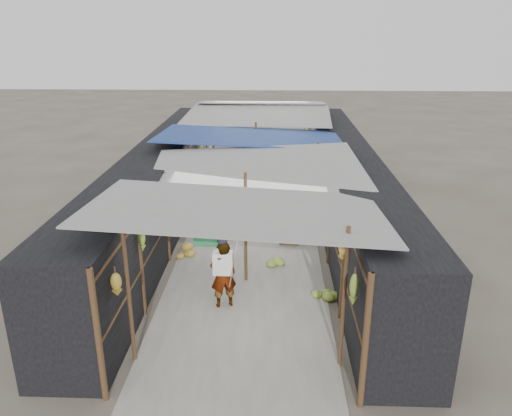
# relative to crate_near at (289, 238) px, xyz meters

# --- Properties ---
(ground) EXTENTS (80.00, 80.00, 0.00)m
(ground) POSITION_rel_crate_near_xyz_m (-1.05, -5.17, -0.15)
(ground) COLOR #6B6356
(ground) RESTS_ON ground
(aisle_slab) EXTENTS (3.60, 16.00, 0.02)m
(aisle_slab) POSITION_rel_crate_near_xyz_m (-1.05, 1.33, -0.14)
(aisle_slab) COLOR #9E998E
(aisle_slab) RESTS_ON ground
(stall_left) EXTENTS (1.40, 15.00, 2.30)m
(stall_left) POSITION_rel_crate_near_xyz_m (-3.75, 1.33, 1.00)
(stall_left) COLOR black
(stall_left) RESTS_ON ground
(stall_right) EXTENTS (1.40, 15.00, 2.30)m
(stall_right) POSITION_rel_crate_near_xyz_m (1.65, 1.33, 1.00)
(stall_right) COLOR black
(stall_right) RESTS_ON ground
(crate_near) EXTENTS (0.53, 0.43, 0.30)m
(crate_near) POSITION_rel_crate_near_xyz_m (0.00, 0.00, 0.00)
(crate_near) COLOR #97754D
(crate_near) RESTS_ON ground
(crate_mid) EXTENTS (0.57, 0.51, 0.29)m
(crate_mid) POSITION_rel_crate_near_xyz_m (-0.37, 0.96, -0.01)
(crate_mid) COLOR #97754D
(crate_mid) RESTS_ON ground
(crate_back) EXTENTS (0.54, 0.50, 0.28)m
(crate_back) POSITION_rel_crate_near_xyz_m (-1.28, 4.42, -0.01)
(crate_back) COLOR #97754D
(crate_back) RESTS_ON ground
(black_basin) EXTENTS (0.57, 0.57, 0.17)m
(black_basin) POSITION_rel_crate_near_xyz_m (-0.24, 4.19, -0.06)
(black_basin) COLOR black
(black_basin) RESTS_ON ground
(vendor_elderly) EXTENTS (0.63, 0.51, 1.49)m
(vendor_elderly) POSITION_rel_crate_near_xyz_m (-1.45, -3.32, 0.59)
(vendor_elderly) COLOR silver
(vendor_elderly) RESTS_ON ground
(shopper_blue) EXTENTS (0.84, 0.71, 1.55)m
(shopper_blue) POSITION_rel_crate_near_xyz_m (-1.80, 2.43, 0.62)
(shopper_blue) COLOR #213AA7
(shopper_blue) RESTS_ON ground
(vendor_seated) EXTENTS (0.53, 0.67, 0.91)m
(vendor_seated) POSITION_rel_crate_near_xyz_m (-0.29, 5.37, 0.30)
(vendor_seated) COLOR #48423E
(vendor_seated) RESTS_ON ground
(market_canopy) EXTENTS (5.62, 15.20, 2.77)m
(market_canopy) POSITION_rel_crate_near_xyz_m (-1.02, 1.67, 2.26)
(market_canopy) COLOR brown
(market_canopy) RESTS_ON ground
(hanging_bananas) EXTENTS (3.95, 13.88, 0.86)m
(hanging_bananas) POSITION_rel_crate_near_xyz_m (-1.09, 1.44, 1.54)
(hanging_bananas) COLOR #AE8C2C
(hanging_bananas) RESTS_ON ground
(floor_bananas) EXTENTS (3.96, 9.75, 0.31)m
(floor_bananas) POSITION_rel_crate_near_xyz_m (-0.85, 1.27, -0.02)
(floor_bananas) COLOR #AE8C2C
(floor_bananas) RESTS_ON ground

